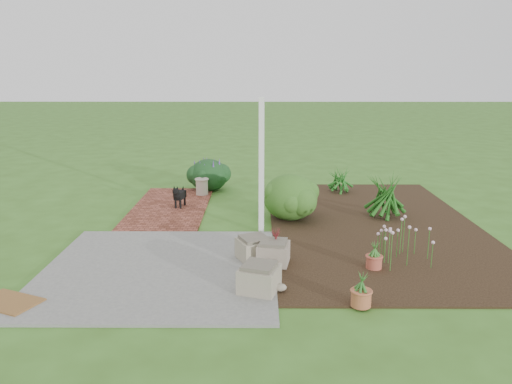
{
  "coord_description": "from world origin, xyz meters",
  "views": [
    {
      "loc": [
        0.25,
        -8.83,
        2.96
      ],
      "look_at": [
        0.2,
        0.4,
        0.7
      ],
      "focal_mm": 35.0,
      "sensor_mm": 36.0,
      "label": 1
    }
  ],
  "objects_px": {
    "evergreen_shrub": "(290,196)",
    "stone_trough_near": "(259,279)",
    "black_dog": "(179,195)",
    "cream_ceramic_urn": "(202,187)"
  },
  "relations": [
    {
      "from": "stone_trough_near",
      "to": "black_dog",
      "type": "relative_size",
      "value": 0.92
    },
    {
      "from": "stone_trough_near",
      "to": "black_dog",
      "type": "distance_m",
      "value": 4.58
    },
    {
      "from": "evergreen_shrub",
      "to": "stone_trough_near",
      "type": "bearing_deg",
      "value": -100.31
    },
    {
      "from": "cream_ceramic_urn",
      "to": "evergreen_shrub",
      "type": "height_order",
      "value": "evergreen_shrub"
    },
    {
      "from": "stone_trough_near",
      "to": "cream_ceramic_urn",
      "type": "bearing_deg",
      "value": 104.32
    },
    {
      "from": "stone_trough_near",
      "to": "evergreen_shrub",
      "type": "distance_m",
      "value": 3.52
    },
    {
      "from": "black_dog",
      "to": "cream_ceramic_urn",
      "type": "xyz_separation_m",
      "value": [
        0.37,
        1.16,
        -0.09
      ]
    },
    {
      "from": "cream_ceramic_urn",
      "to": "evergreen_shrub",
      "type": "xyz_separation_m",
      "value": [
        2.0,
        -1.93,
        0.26
      ]
    },
    {
      "from": "black_dog",
      "to": "evergreen_shrub",
      "type": "relative_size",
      "value": 0.49
    },
    {
      "from": "stone_trough_near",
      "to": "cream_ceramic_urn",
      "type": "relative_size",
      "value": 1.28
    }
  ]
}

